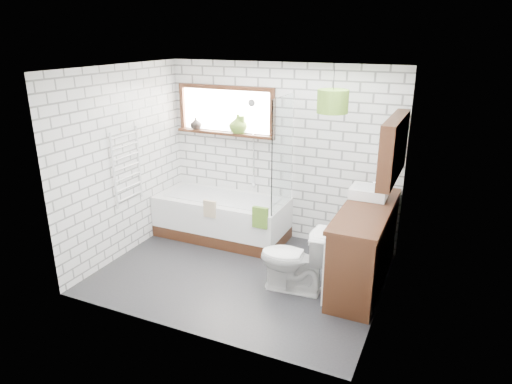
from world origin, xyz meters
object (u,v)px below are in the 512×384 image
at_px(vanity, 364,246).
at_px(pendant, 333,101).
at_px(bathtub, 222,217).
at_px(basin, 369,192).
at_px(toilet, 293,259).

bearing_deg(vanity, pendant, 148.83).
bearing_deg(vanity, bathtub, 167.93).
bearing_deg(pendant, basin, 0.29).
relative_size(vanity, basin, 3.94).
distance_m(toilet, pendant, 1.91).
bearing_deg(toilet, vanity, 120.45).
distance_m(basin, pendant, 1.18).
xyz_separation_m(bathtub, pendant, (1.60, -0.12, 1.79)).
bearing_deg(toilet, bathtub, -128.68).
bearing_deg(basin, vanity, -80.22).
relative_size(toilet, pendant, 2.14).
distance_m(bathtub, vanity, 2.22).
xyz_separation_m(bathtub, basin, (2.11, -0.12, 0.73)).
distance_m(vanity, toilet, 0.87).
bearing_deg(pendant, vanity, -31.17).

